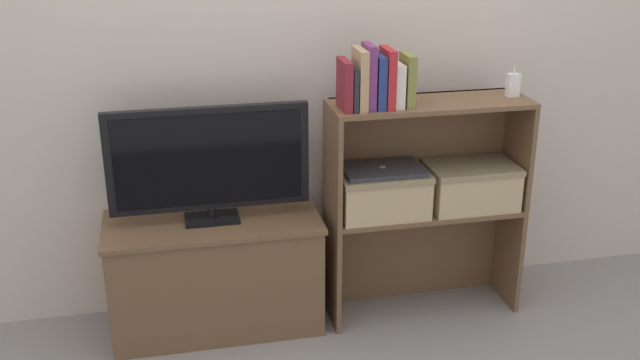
{
  "coord_description": "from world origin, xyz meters",
  "views": [
    {
      "loc": [
        -0.6,
        -2.64,
        1.77
      ],
      "look_at": [
        0.0,
        0.14,
        0.65
      ],
      "focal_mm": 42.0,
      "sensor_mm": 36.0,
      "label": 1
    }
  ],
  "objects_px": {
    "book_plum": "(369,76)",
    "book_olive": "(407,80)",
    "tv": "(209,161)",
    "book_charcoal": "(352,87)",
    "book_maroon": "(345,85)",
    "book_navy": "(378,81)",
    "tv_stand": "(215,273)",
    "storage_basket_left": "(382,191)",
    "book_ivory": "(396,85)",
    "book_tan": "(360,79)",
    "book_crimson": "(387,78)",
    "laptop": "(383,170)",
    "baby_monitor": "(513,85)",
    "storage_basket_right": "(471,183)"
  },
  "relations": [
    {
      "from": "book_tan",
      "to": "book_ivory",
      "type": "bearing_deg",
      "value": 0.0
    },
    {
      "from": "book_maroon",
      "to": "book_charcoal",
      "type": "bearing_deg",
      "value": 0.0
    },
    {
      "from": "book_plum",
      "to": "storage_basket_left",
      "type": "bearing_deg",
      "value": 18.14
    },
    {
      "from": "book_plum",
      "to": "laptop",
      "type": "xyz_separation_m",
      "value": [
        0.08,
        0.02,
        -0.4
      ]
    },
    {
      "from": "tv_stand",
      "to": "storage_basket_left",
      "type": "distance_m",
      "value": 0.79
    },
    {
      "from": "book_olive",
      "to": "book_charcoal",
      "type": "bearing_deg",
      "value": 180.0
    },
    {
      "from": "tv_stand",
      "to": "book_ivory",
      "type": "distance_m",
      "value": 1.09
    },
    {
      "from": "tv",
      "to": "book_olive",
      "type": "height_order",
      "value": "book_olive"
    },
    {
      "from": "book_plum",
      "to": "laptop",
      "type": "bearing_deg",
      "value": 18.14
    },
    {
      "from": "laptop",
      "to": "tv",
      "type": "bearing_deg",
      "value": 174.5
    },
    {
      "from": "book_charcoal",
      "to": "book_navy",
      "type": "bearing_deg",
      "value": 0.0
    },
    {
      "from": "tv",
      "to": "book_charcoal",
      "type": "relative_size",
      "value": 4.71
    },
    {
      "from": "tv",
      "to": "book_crimson",
      "type": "bearing_deg",
      "value": -7.5
    },
    {
      "from": "book_maroon",
      "to": "book_charcoal",
      "type": "relative_size",
      "value": 1.14
    },
    {
      "from": "baby_monitor",
      "to": "storage_basket_right",
      "type": "relative_size",
      "value": 0.34
    },
    {
      "from": "book_crimson",
      "to": "tv_stand",
      "type": "bearing_deg",
      "value": 172.37
    },
    {
      "from": "book_tan",
      "to": "book_olive",
      "type": "bearing_deg",
      "value": 0.0
    },
    {
      "from": "book_tan",
      "to": "book_navy",
      "type": "height_order",
      "value": "book_tan"
    },
    {
      "from": "book_olive",
      "to": "book_crimson",
      "type": "bearing_deg",
      "value": 180.0
    },
    {
      "from": "storage_basket_left",
      "to": "storage_basket_right",
      "type": "relative_size",
      "value": 1.0
    },
    {
      "from": "book_navy",
      "to": "book_olive",
      "type": "height_order",
      "value": "book_navy"
    },
    {
      "from": "tv_stand",
      "to": "storage_basket_right",
      "type": "bearing_deg",
      "value": -3.61
    },
    {
      "from": "book_crimson",
      "to": "book_maroon",
      "type": "bearing_deg",
      "value": 180.0
    },
    {
      "from": "book_plum",
      "to": "book_olive",
      "type": "bearing_deg",
      "value": 0.0
    },
    {
      "from": "book_charcoal",
      "to": "laptop",
      "type": "height_order",
      "value": "book_charcoal"
    },
    {
      "from": "book_plum",
      "to": "tv_stand",
      "type": "bearing_deg",
      "value": 171.46
    },
    {
      "from": "book_charcoal",
      "to": "book_ivory",
      "type": "xyz_separation_m",
      "value": [
        0.18,
        0.0,
        0.0
      ]
    },
    {
      "from": "storage_basket_left",
      "to": "book_charcoal",
      "type": "bearing_deg",
      "value": -170.08
    },
    {
      "from": "book_tan",
      "to": "book_crimson",
      "type": "xyz_separation_m",
      "value": [
        0.11,
        0.0,
        -0.0
      ]
    },
    {
      "from": "book_charcoal",
      "to": "book_plum",
      "type": "height_order",
      "value": "book_plum"
    },
    {
      "from": "storage_basket_left",
      "to": "book_crimson",
      "type": "bearing_deg",
      "value": -90.25
    },
    {
      "from": "tv",
      "to": "book_charcoal",
      "type": "xyz_separation_m",
      "value": [
        0.56,
        -0.09,
        0.29
      ]
    },
    {
      "from": "book_crimson",
      "to": "storage_basket_left",
      "type": "distance_m",
      "value": 0.49
    },
    {
      "from": "tv",
      "to": "book_maroon",
      "type": "height_order",
      "value": "book_maroon"
    },
    {
      "from": "book_navy",
      "to": "book_crimson",
      "type": "distance_m",
      "value": 0.04
    },
    {
      "from": "book_charcoal",
      "to": "book_ivory",
      "type": "bearing_deg",
      "value": 0.0
    },
    {
      "from": "tv",
      "to": "laptop",
      "type": "relative_size",
      "value": 2.44
    },
    {
      "from": "book_olive",
      "to": "laptop",
      "type": "distance_m",
      "value": 0.39
    },
    {
      "from": "book_ivory",
      "to": "book_olive",
      "type": "bearing_deg",
      "value": 0.0
    },
    {
      "from": "book_navy",
      "to": "baby_monitor",
      "type": "relative_size",
      "value": 1.67
    },
    {
      "from": "book_maroon",
      "to": "book_tan",
      "type": "xyz_separation_m",
      "value": [
        0.06,
        0.0,
        0.02
      ]
    },
    {
      "from": "book_plum",
      "to": "baby_monitor",
      "type": "distance_m",
      "value": 0.64
    },
    {
      "from": "book_maroon",
      "to": "book_navy",
      "type": "distance_m",
      "value": 0.14
    },
    {
      "from": "book_navy",
      "to": "storage_basket_left",
      "type": "relative_size",
      "value": 0.56
    },
    {
      "from": "tv_stand",
      "to": "book_charcoal",
      "type": "relative_size",
      "value": 5.18
    },
    {
      "from": "storage_basket_left",
      "to": "book_plum",
      "type": "bearing_deg",
      "value": -161.86
    },
    {
      "from": "book_charcoal",
      "to": "baby_monitor",
      "type": "height_order",
      "value": "book_charcoal"
    },
    {
      "from": "book_navy",
      "to": "storage_basket_left",
      "type": "bearing_deg",
      "value": 33.88
    },
    {
      "from": "book_plum",
      "to": "book_ivory",
      "type": "xyz_separation_m",
      "value": [
        0.11,
        0.0,
        -0.04
      ]
    },
    {
      "from": "baby_monitor",
      "to": "storage_basket_right",
      "type": "bearing_deg",
      "value": -174.59
    }
  ]
}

